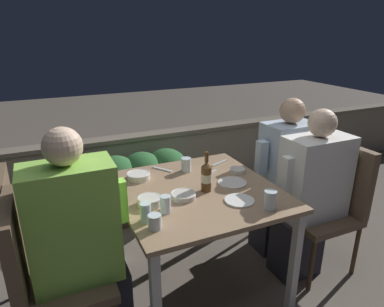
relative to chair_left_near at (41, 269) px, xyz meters
name	(u,v)px	position (x,y,z in m)	size (l,w,h in m)	color
ground_plane	(196,283)	(0.97, 0.17, -0.57)	(16.00, 16.00, 0.00)	#665B51
parapet_wall	(137,166)	(0.97, 1.67, -0.21)	(9.00, 0.18, 0.71)	gray
dining_table	(197,201)	(0.97, 0.17, 0.10)	(1.01, 1.04, 0.75)	#937556
planter_hedge	(143,181)	(0.92, 1.27, -0.20)	(0.90, 0.47, 0.64)	brown
chair_left_near	(41,269)	(0.00, 0.00, 0.00)	(0.48, 0.48, 0.96)	brown
person_green_blouse	(82,245)	(0.21, 0.00, 0.09)	(0.51, 0.26, 1.30)	#282833
chair_left_far	(29,234)	(-0.06, 0.38, 0.00)	(0.48, 0.48, 0.96)	brown
chair_right_near	(331,197)	(1.98, -0.01, 0.00)	(0.48, 0.48, 0.96)	brown
person_white_polo	(309,196)	(1.76, -0.01, 0.05)	(0.52, 0.26, 1.24)	#282833
chair_right_far	(303,180)	(2.00, 0.32, 0.00)	(0.48, 0.48, 0.96)	brown
person_blue_shirt	(283,177)	(1.79, 0.32, 0.07)	(0.48, 0.26, 1.26)	#282833
beer_bottle	(206,176)	(1.01, 0.12, 0.29)	(0.07, 0.07, 0.26)	brown
plate_0	(239,200)	(1.13, -0.09, 0.19)	(0.18, 0.18, 0.01)	white
plate_1	(232,183)	(1.22, 0.15, 0.19)	(0.19, 0.19, 0.01)	silver
bowl_0	(183,195)	(0.84, 0.09, 0.21)	(0.16, 0.16, 0.03)	beige
bowl_1	(237,170)	(1.35, 0.29, 0.21)	(0.11, 0.11, 0.03)	beige
bowl_2	(138,175)	(0.67, 0.48, 0.21)	(0.16, 0.16, 0.04)	silver
bowl_3	(149,200)	(0.62, 0.09, 0.22)	(0.14, 0.14, 0.05)	beige
glass_cup_0	(270,200)	(1.24, -0.24, 0.25)	(0.07, 0.07, 0.11)	silver
glass_cup_1	(166,204)	(0.68, -0.03, 0.24)	(0.06, 0.06, 0.10)	silver
glass_cup_2	(146,213)	(0.55, -0.08, 0.24)	(0.06, 0.06, 0.11)	silver
glass_cup_3	(186,165)	(1.02, 0.47, 0.24)	(0.07, 0.07, 0.10)	silver
glass_cup_4	(155,222)	(0.57, -0.17, 0.23)	(0.07, 0.07, 0.08)	silver
fork_0	(162,169)	(0.87, 0.57, 0.19)	(0.11, 0.15, 0.01)	silver
fork_1	(210,174)	(1.15, 0.35, 0.19)	(0.16, 0.10, 0.01)	silver
fork_2	(220,163)	(1.32, 0.50, 0.19)	(0.17, 0.08, 0.01)	silver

